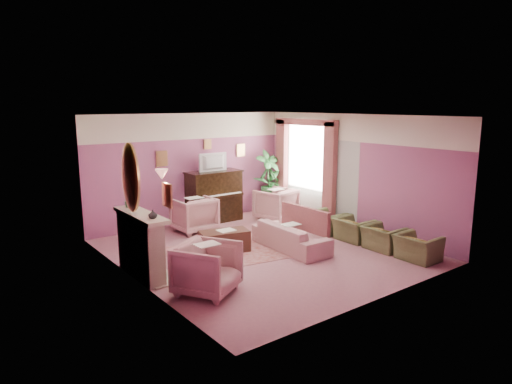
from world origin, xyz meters
TOP-DOWN VIEW (x-y plane):
  - floor at (0.00, 0.00)m, footprint 5.50×6.00m
  - ceiling at (0.00, 0.00)m, footprint 5.50×6.00m
  - wall_back at (0.00, 3.00)m, footprint 5.50×0.02m
  - wall_front at (0.00, -3.00)m, footprint 5.50×0.02m
  - wall_left at (-2.75, 0.00)m, footprint 0.02×6.00m
  - wall_right at (2.75, 0.00)m, footprint 0.02×6.00m
  - picture_rail_band at (0.00, 2.99)m, footprint 5.50×0.01m
  - stripe_panel at (2.73, 1.30)m, footprint 0.01×3.00m
  - fireplace_surround at (-2.59, 0.20)m, footprint 0.30×1.40m
  - fireplace_inset at (-2.49, 0.20)m, footprint 0.18×0.72m
  - fire_ember at (-2.45, 0.20)m, footprint 0.06×0.54m
  - mantel_shelf at (-2.56, 0.20)m, footprint 0.40×1.55m
  - hearth at (-2.39, 0.20)m, footprint 0.55×1.50m
  - mirror_frame at (-2.70, 0.20)m, footprint 0.04×0.72m
  - mirror_glass at (-2.67, 0.20)m, footprint 0.01×0.60m
  - sconce_shade at (-2.62, -0.85)m, footprint 0.20×0.20m
  - piano at (0.50, 2.68)m, footprint 1.40×0.60m
  - piano_keyshelf at (0.50, 2.33)m, footprint 1.30×0.12m
  - piano_keys at (0.50, 2.33)m, footprint 1.20×0.08m
  - piano_top at (0.50, 2.68)m, footprint 1.45×0.65m
  - television at (0.50, 2.63)m, footprint 0.80×0.12m
  - print_back_left at (-0.80, 2.96)m, footprint 0.30×0.03m
  - print_back_right at (1.55, 2.96)m, footprint 0.26×0.03m
  - print_back_mid at (0.50, 2.96)m, footprint 0.22×0.03m
  - print_left_wall at (-2.71, -1.20)m, footprint 0.03×0.28m
  - window_blind at (2.70, 1.55)m, footprint 0.03×1.40m
  - curtain_left at (2.62, 0.63)m, footprint 0.16×0.34m
  - curtain_right at (2.62, 2.47)m, footprint 0.16×0.34m
  - pelmet at (2.62, 1.55)m, footprint 0.16×2.20m
  - mantel_plant at (-2.55, 0.75)m, footprint 0.16×0.16m
  - mantel_vase at (-2.55, -0.30)m, footprint 0.16×0.16m
  - area_rug at (-0.57, 0.34)m, footprint 2.78×2.21m
  - coffee_table at (-0.66, 0.43)m, footprint 1.09×0.73m
  - table_paper at (-0.61, 0.43)m, footprint 0.35×0.28m
  - sofa at (0.56, -0.26)m, footprint 0.63×1.88m
  - sofa_throw at (0.96, -0.26)m, footprint 0.10×1.43m
  - floral_armchair_left at (-0.40, 2.16)m, footprint 0.89×0.89m
  - floral_armchair_right at (1.87, 1.81)m, footprint 0.89×0.89m
  - floral_armchair_front at (-2.03, -1.16)m, footprint 0.89×0.89m
  - olive_chair_a at (2.08, -2.30)m, footprint 0.55×0.79m
  - olive_chair_b at (2.08, -1.48)m, footprint 0.55×0.79m
  - olive_chair_c at (2.08, -0.66)m, footprint 0.55×0.79m
  - olive_chair_d at (2.08, 0.16)m, footprint 0.55×0.79m
  - side_table at (2.39, 2.64)m, footprint 0.52×0.52m
  - side_plant_big at (2.39, 2.64)m, footprint 0.30×0.30m
  - side_plant_small at (2.51, 2.54)m, footprint 0.16×0.16m
  - palm_pot at (2.20, 2.55)m, footprint 0.34×0.34m
  - palm_plant at (2.20, 2.55)m, footprint 0.76×0.76m

SIDE VIEW (x-z plane):
  - floor at x=0.00m, z-range -0.01..0.01m
  - area_rug at x=-0.57m, z-range 0.00..0.01m
  - hearth at x=-2.39m, z-range 0.00..0.02m
  - palm_pot at x=2.20m, z-range 0.00..0.34m
  - fire_ember at x=-2.45m, z-range 0.17..0.27m
  - coffee_table at x=-0.66m, z-range 0.00..0.45m
  - olive_chair_a at x=2.08m, z-range 0.00..0.68m
  - olive_chair_b at x=2.08m, z-range 0.00..0.68m
  - olive_chair_c at x=2.08m, z-range 0.00..0.68m
  - olive_chair_d at x=2.08m, z-range 0.00..0.68m
  - side_table at x=2.39m, z-range 0.00..0.70m
  - sofa at x=0.56m, z-range 0.00..0.76m
  - fireplace_inset at x=-2.49m, z-range 0.06..0.74m
  - table_paper at x=-0.61m, z-range 0.45..0.46m
  - floral_armchair_left at x=-0.40m, z-range 0.00..0.93m
  - floral_armchair_right at x=1.87m, z-range 0.00..0.93m
  - floral_armchair_front at x=-2.03m, z-range 0.00..0.93m
  - fireplace_surround at x=-2.59m, z-range 0.00..1.10m
  - sofa_throw at x=0.96m, z-range 0.34..0.86m
  - piano at x=0.50m, z-range 0.00..1.30m
  - piano_keyshelf at x=0.50m, z-range 0.69..0.75m
  - piano_keys at x=0.50m, z-range 0.75..0.77m
  - side_plant_small at x=2.51m, z-range 0.70..0.98m
  - side_plant_big at x=2.39m, z-range 0.70..1.04m
  - palm_plant at x=2.20m, z-range 0.34..1.78m
  - stripe_panel at x=2.73m, z-range 0.00..2.15m
  - mantel_shelf at x=-2.56m, z-range 1.09..1.16m
  - mantel_vase at x=-2.55m, z-range 1.15..1.31m
  - mantel_plant at x=-2.55m, z-range 1.15..1.43m
  - curtain_left at x=2.62m, z-range 0.00..2.60m
  - curtain_right at x=2.62m, z-range 0.00..2.60m
  - piano_top at x=0.50m, z-range 1.29..1.33m
  - wall_back at x=0.00m, z-range 0.00..2.80m
  - wall_front at x=0.00m, z-range 0.00..2.80m
  - wall_left at x=-2.75m, z-range 0.00..2.80m
  - wall_right at x=2.75m, z-range 0.00..2.80m
  - television at x=0.50m, z-range 1.36..1.84m
  - window_blind at x=2.70m, z-range 0.80..2.60m
  - print_back_left at x=-0.80m, z-range 1.53..1.91m
  - print_left_wall at x=-2.71m, z-range 1.54..1.90m
  - print_back_right at x=1.55m, z-range 1.61..1.95m
  - mirror_frame at x=-2.70m, z-range 1.20..2.40m
  - mirror_glass at x=-2.67m, z-range 1.27..2.33m
  - sconce_shade at x=-2.62m, z-range 1.90..2.06m
  - print_back_mid at x=0.50m, z-range 1.87..2.13m
  - picture_rail_band at x=0.00m, z-range 2.15..2.80m
  - pelmet at x=2.62m, z-range 2.48..2.64m
  - ceiling at x=0.00m, z-range 2.79..2.80m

